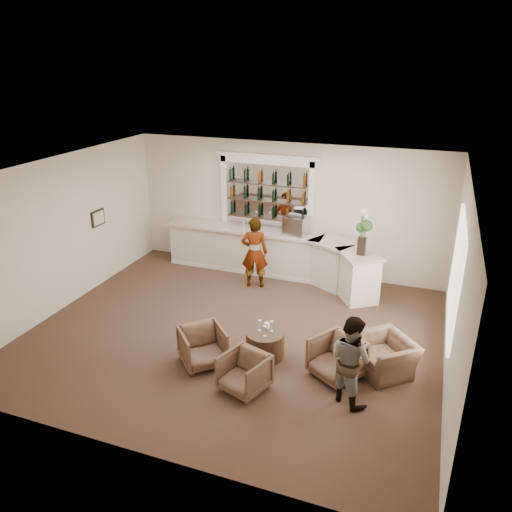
{
  "coord_description": "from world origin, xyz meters",
  "views": [
    {
      "loc": [
        3.44,
        -8.1,
        5.22
      ],
      "look_at": [
        0.13,
        0.9,
        1.36
      ],
      "focal_mm": 35.0,
      "sensor_mm": 36.0,
      "label": 1
    }
  ],
  "objects": [
    {
      "name": "ground",
      "position": [
        0.0,
        0.0,
        0.0
      ],
      "size": [
        8.0,
        8.0,
        0.0
      ],
      "primitive_type": "plane",
      "color": "brown",
      "rests_on": "ground"
    },
    {
      "name": "room_shell",
      "position": [
        0.16,
        0.71,
        2.34
      ],
      "size": [
        8.04,
        7.02,
        3.32
      ],
      "color": "beige",
      "rests_on": "ground"
    },
    {
      "name": "bar_counter",
      "position": [
        -0.16,
        3.0,
        0.57
      ],
      "size": [
        5.72,
        1.8,
        1.14
      ],
      "color": "white",
      "rests_on": "ground"
    },
    {
      "name": "back_bar_alcove",
      "position": [
        -0.5,
        3.41,
        2.03
      ],
      "size": [
        2.64,
        0.25,
        3.0
      ],
      "color": "white",
      "rests_on": "ground"
    },
    {
      "name": "cocktail_table",
      "position": [
        0.85,
        -0.57,
        0.25
      ],
      "size": [
        0.72,
        0.72,
        0.5
      ],
      "primitive_type": "cylinder",
      "color": "#48321F",
      "rests_on": "ground"
    },
    {
      "name": "sommelier",
      "position": [
        -0.4,
        2.23,
        0.87
      ],
      "size": [
        0.72,
        0.57,
        1.74
      ],
      "primitive_type": "imported",
      "rotation": [
        0.0,
        0.0,
        3.41
      ],
      "color": "gray",
      "rests_on": "ground"
    },
    {
      "name": "guest",
      "position": [
        2.54,
        -1.31,
        0.76
      ],
      "size": [
        0.94,
        0.89,
        1.53
      ],
      "primitive_type": "imported",
      "rotation": [
        0.0,
        0.0,
        2.56
      ],
      "color": "gray",
      "rests_on": "ground"
    },
    {
      "name": "armchair_left",
      "position": [
        -0.12,
        -1.19,
        0.35
      ],
      "size": [
        1.08,
        1.08,
        0.71
      ],
      "primitive_type": "imported",
      "rotation": [
        0.0,
        0.0,
        0.76
      ],
      "color": "brown",
      "rests_on": "ground"
    },
    {
      "name": "armchair_center",
      "position": [
        0.86,
        -1.64,
        0.33
      ],
      "size": [
        0.9,
        0.91,
        0.66
      ],
      "primitive_type": "imported",
      "rotation": [
        0.0,
        0.0,
        -0.33
      ],
      "color": "brown",
      "rests_on": "ground"
    },
    {
      "name": "armchair_right",
      "position": [
        2.22,
        -0.74,
        0.36
      ],
      "size": [
        1.08,
        1.09,
        0.73
      ],
      "primitive_type": "imported",
      "rotation": [
        0.0,
        0.0,
        -0.57
      ],
      "color": "brown",
      "rests_on": "ground"
    },
    {
      "name": "armchair_far",
      "position": [
        2.99,
        -0.29,
        0.32
      ],
      "size": [
        1.29,
        1.3,
        0.64
      ],
      "primitive_type": "imported",
      "rotation": [
        0.0,
        0.0,
        -0.84
      ],
      "color": "brown",
      "rests_on": "ground"
    },
    {
      "name": "espresso_machine",
      "position": [
        0.38,
        3.05,
        1.38
      ],
      "size": [
        0.61,
        0.54,
        0.47
      ],
      "primitive_type": "cube",
      "rotation": [
        0.0,
        0.0,
        -0.18
      ],
      "color": "#B1B1B5",
      "rests_on": "bar_counter"
    },
    {
      "name": "flower_vase",
      "position": [
        2.09,
        2.31,
        1.72
      ],
      "size": [
        0.27,
        0.27,
        1.03
      ],
      "color": "black",
      "rests_on": "bar_counter"
    },
    {
      "name": "wine_glass_bar_left",
      "position": [
        -0.61,
        2.95,
        1.25
      ],
      "size": [
        0.07,
        0.07,
        0.21
      ],
      "primitive_type": null,
      "color": "white",
      "rests_on": "bar_counter"
    },
    {
      "name": "wine_glass_bar_right",
      "position": [
        -0.97,
        3.02,
        1.25
      ],
      "size": [
        0.07,
        0.07,
        0.21
      ],
      "primitive_type": null,
      "color": "white",
      "rests_on": "bar_counter"
    },
    {
      "name": "wine_glass_tbl_a",
      "position": [
        0.73,
        -0.54,
        0.6
      ],
      "size": [
        0.07,
        0.07,
        0.21
      ],
      "primitive_type": null,
      "color": "white",
      "rests_on": "cocktail_table"
    },
    {
      "name": "wine_glass_tbl_b",
      "position": [
        0.95,
        -0.49,
        0.6
      ],
      "size": [
        0.07,
        0.07,
        0.21
      ],
      "primitive_type": null,
      "color": "white",
      "rests_on": "cocktail_table"
    },
    {
      "name": "wine_glass_tbl_c",
      "position": [
        0.89,
        -0.7,
        0.6
      ],
      "size": [
        0.07,
        0.07,
        0.21
      ],
      "primitive_type": null,
      "color": "white",
      "rests_on": "cocktail_table"
    },
    {
      "name": "napkin_holder",
      "position": [
        0.83,
        -0.43,
        0.56
      ],
      "size": [
        0.08,
        0.08,
        0.12
      ],
      "primitive_type": "cube",
      "color": "white",
      "rests_on": "cocktail_table"
    }
  ]
}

